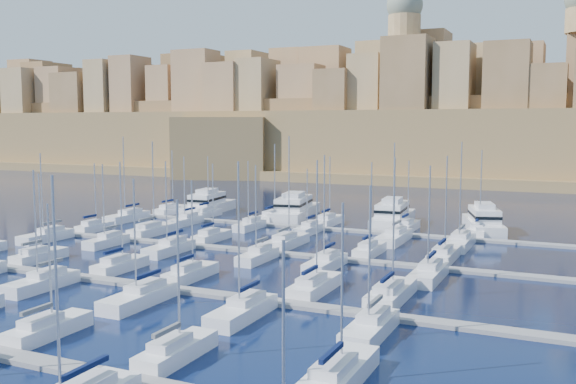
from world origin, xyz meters
The scene contains 46 objects.
ground centered at (0.00, 0.00, 0.00)m, with size 600.00×600.00×0.00m, color #081432.
pontoon_near centered at (0.00, -34.00, 0.20)m, with size 84.00×2.00×0.40m, color slate.
pontoon_mid_near centered at (0.00, -12.00, 0.20)m, with size 84.00×2.00×0.40m, color slate.
pontoon_mid_far centered at (0.00, 10.00, 0.20)m, with size 84.00×2.00×0.40m, color slate.
pontoon_far centered at (0.00, 32.00, 0.20)m, with size 84.00×2.00×0.40m, color slate.
sailboat_3 centered at (-1.22, -29.01, 0.72)m, with size 2.46×8.19×11.67m.
sailboat_4 centered at (11.77, -28.99, 0.72)m, with size 2.47×8.22×12.65m.
sailboat_5 centered at (24.68, -28.24, 0.74)m, with size 2.93×9.76×12.98m.
sailboat_13 centered at (-24.82, -7.06, 0.72)m, with size 2.43×8.09×11.82m.
sailboat_14 centered at (-11.61, -6.96, 0.74)m, with size 2.49×8.29×13.70m.
sailboat_15 centered at (-1.43, -6.88, 0.72)m, with size 2.54×8.45×11.83m.
sailboat_16 centered at (13.94, -6.40, 0.75)m, with size 2.83×9.44×14.48m.
sailboat_17 centered at (22.23, -6.10, 0.76)m, with size 3.01×10.04×14.95m.
sailboat_20 centered at (-13.68, -17.44, 0.74)m, with size 2.73×9.10×13.42m.
sailboat_21 centered at (-0.20, -17.79, 0.74)m, with size 2.94×9.81×13.00m.
sailboat_22 centered at (11.33, -17.62, 0.75)m, with size 2.84×9.47×14.95m.
sailboat_23 centered at (23.62, -17.44, 0.74)m, with size 2.73×9.12×13.29m.
sailboat_24 centered at (-34.63, 14.60, 0.71)m, with size 2.22×7.39×11.73m.
sailboat_25 centered at (-23.71, 15.78, 0.76)m, with size 2.94×9.80×15.45m.
sailboat_26 centered at (-11.90, 14.97, 0.72)m, with size 2.45×8.16×12.18m.
sailboat_27 centered at (0.53, 15.78, 0.77)m, with size 2.94×9.81×16.48m.
sailboat_28 centered at (13.34, 15.01, 0.73)m, with size 2.47×8.24×13.07m.
sailboat_29 centered at (23.34, 15.64, 0.75)m, with size 2.85×9.51×14.11m.
sailboat_30 centered at (-35.11, 4.45, 0.74)m, with size 2.80×9.33×13.85m.
sailboat_31 centered at (-23.92, 5.14, 0.72)m, with size 2.38×7.92×12.43m.
sailboat_32 centered at (-12.32, 4.49, 0.74)m, with size 2.78×9.25×13.17m.
sailboat_33 centered at (1.24, 4.99, 0.73)m, with size 2.47×8.23×13.00m.
sailboat_34 centered at (10.93, 4.57, 0.75)m, with size 2.73×9.09×14.51m.
sailboat_35 centered at (23.84, 4.28, 0.75)m, with size 2.90×9.68×13.60m.
sailboat_36 centered at (-35.00, 37.39, 0.73)m, with size 2.70×9.00×12.95m.
sailboat_37 centered at (-26.19, 36.67, 0.72)m, with size 2.26×7.54×12.01m.
sailboat_38 centered at (-12.29, 37.47, 0.75)m, with size 2.75×9.18×14.54m.
sailboat_39 centered at (-1.32, 37.39, 0.73)m, with size 2.70×9.00×12.47m.
sailboat_40 centered at (12.96, 37.17, 0.72)m, with size 2.57×8.55×12.12m.
sailboat_41 centered at (24.68, 37.67, 0.75)m, with size 2.87×9.58×14.06m.
sailboat_42 centered at (-36.89, 26.05, 0.77)m, with size 3.04×10.14×15.89m.
sailboat_43 centered at (-24.52, 27.03, 0.72)m, with size 2.45×8.16×12.48m.
sailboat_44 centered at (-11.72, 27.08, 0.72)m, with size 2.42×8.06×12.02m.
sailboat_45 centered at (-0.99, 27.26, 0.71)m, with size 2.31×7.69×11.03m.
sailboat_46 centered at (13.84, 25.82, 0.77)m, with size 3.18×10.61×15.47m.
sailboat_47 centered at (23.65, 25.89, 0.77)m, with size 3.14×10.47×15.72m.
motor_yacht_a centered at (-28.89, 41.44, 1.73)m, with size 6.82×16.99×5.25m.
motor_yacht_b centered at (-10.39, 42.82, 1.73)m, with size 9.07×20.10×5.25m.
motor_yacht_c centered at (9.17, 41.90, 1.73)m, with size 6.75×17.88×5.25m.
motor_yacht_d centered at (24.89, 41.21, 1.73)m, with size 9.24×16.74×5.25m.
fortified_city centered at (-0.19, 155.26, 14.74)m, with size 460.00×108.95×59.52m.
Camera 1 is at (39.32, -68.46, 18.06)m, focal length 40.00 mm.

